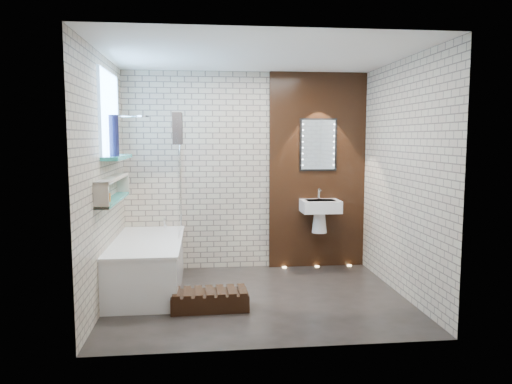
{
  "coord_description": "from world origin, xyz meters",
  "views": [
    {
      "loc": [
        -0.58,
        -5.17,
        1.75
      ],
      "look_at": [
        0.0,
        0.15,
        1.15
      ],
      "focal_mm": 34.38,
      "sensor_mm": 36.0,
      "label": 1
    }
  ],
  "objects": [
    {
      "name": "shower_head",
      "position": [
        -1.3,
        0.95,
        2.0
      ],
      "size": [
        0.18,
        0.18,
        0.02
      ],
      "primitive_type": "cylinder",
      "color": "silver",
      "rests_on": "room_shell"
    },
    {
      "name": "floor_uplights",
      "position": [
        0.95,
        1.2,
        0.01
      ],
      "size": [
        0.96,
        0.06,
        0.01
      ],
      "color": "#FFD899",
      "rests_on": "ground"
    },
    {
      "name": "bathtub",
      "position": [
        -1.22,
        0.45,
        0.29
      ],
      "size": [
        0.79,
        1.74,
        0.7
      ],
      "color": "white",
      "rests_on": "ground"
    },
    {
      "name": "clerestory_window",
      "position": [
        -1.57,
        0.35,
        1.9
      ],
      "size": [
        0.18,
        1.0,
        0.94
      ],
      "color": "#7FADE0",
      "rests_on": "room_shell"
    },
    {
      "name": "bath_screen",
      "position": [
        -0.87,
        0.89,
        1.28
      ],
      "size": [
        0.01,
        0.78,
        1.4
      ],
      "primitive_type": "cube",
      "color": "white",
      "rests_on": "bathtub"
    },
    {
      "name": "room_shell",
      "position": [
        0.0,
        0.0,
        1.3
      ],
      "size": [
        3.24,
        3.2,
        2.6
      ],
      "color": "#B09E8B",
      "rests_on": "ground"
    },
    {
      "name": "walnut_step",
      "position": [
        -0.53,
        -0.3,
        0.09
      ],
      "size": [
        0.79,
        0.37,
        0.17
      ],
      "primitive_type": "cube",
      "rotation": [
        0.0,
        0.0,
        0.03
      ],
      "color": "black",
      "rests_on": "ground"
    },
    {
      "name": "walnut_panel",
      "position": [
        0.95,
        1.27,
        1.3
      ],
      "size": [
        1.3,
        0.06,
        2.6
      ],
      "primitive_type": "cube",
      "color": "black",
      "rests_on": "ground"
    },
    {
      "name": "led_mirror",
      "position": [
        0.95,
        1.23,
        1.65
      ],
      "size": [
        0.5,
        0.02,
        0.7
      ],
      "color": "black",
      "rests_on": "walnut_panel"
    },
    {
      "name": "washbasin",
      "position": [
        0.95,
        1.07,
        0.79
      ],
      "size": [
        0.5,
        0.36,
        0.58
      ],
      "color": "white",
      "rests_on": "walnut_panel"
    },
    {
      "name": "towel",
      "position": [
        -0.87,
        0.74,
        1.85
      ],
      "size": [
        0.11,
        0.29,
        0.37
      ],
      "primitive_type": "cube",
      "color": "black",
      "rests_on": "bath_screen"
    },
    {
      "name": "ground",
      "position": [
        0.0,
        0.0,
        0.0
      ],
      "size": [
        3.2,
        3.2,
        0.0
      ],
      "primitive_type": "plane",
      "color": "black",
      "rests_on": "ground"
    },
    {
      "name": "sill_vases",
      "position": [
        -1.5,
        0.12,
        1.77
      ],
      "size": [
        0.1,
        0.1,
        0.43
      ],
      "color": "#121434",
      "rests_on": "clerestory_window"
    },
    {
      "name": "niche_bottles",
      "position": [
        -1.53,
        -0.23,
        1.15
      ],
      "size": [
        0.05,
        0.2,
        0.12
      ],
      "color": "#AA581A",
      "rests_on": "display_niche"
    },
    {
      "name": "display_niche",
      "position": [
        -1.53,
        0.15,
        1.2
      ],
      "size": [
        0.14,
        1.3,
        0.26
      ],
      "color": "teal",
      "rests_on": "room_shell"
    }
  ]
}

